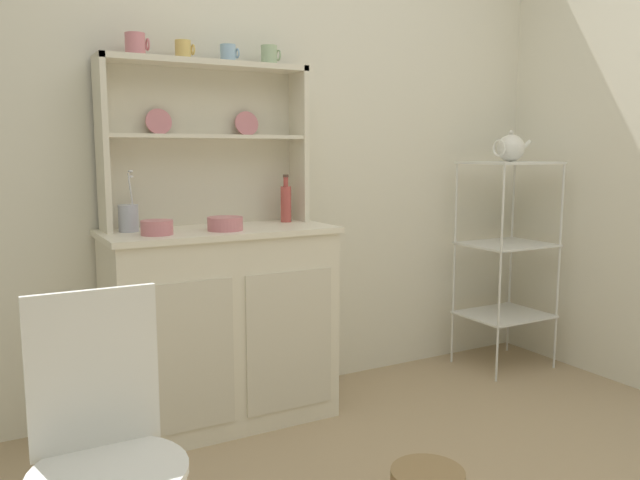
% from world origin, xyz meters
% --- Properties ---
extents(wall_back, '(3.84, 0.05, 2.50)m').
position_xyz_m(wall_back, '(0.00, 1.62, 1.25)').
color(wall_back, silver).
rests_on(wall_back, ground).
extents(hutch_cabinet, '(0.97, 0.45, 0.85)m').
position_xyz_m(hutch_cabinet, '(-0.33, 1.37, 0.44)').
color(hutch_cabinet, silver).
rests_on(hutch_cabinet, ground).
extents(hutch_shelf_unit, '(0.90, 0.18, 0.70)m').
position_xyz_m(hutch_shelf_unit, '(-0.33, 1.53, 1.26)').
color(hutch_shelf_unit, beige).
rests_on(hutch_shelf_unit, hutch_cabinet).
extents(bakers_rack, '(0.45, 0.37, 1.12)m').
position_xyz_m(bakers_rack, '(1.27, 1.31, 0.70)').
color(bakers_rack, silver).
rests_on(bakers_rack, ground).
extents(wire_chair, '(0.36, 0.36, 0.85)m').
position_xyz_m(wire_chair, '(-1.02, 0.31, 0.52)').
color(wire_chair, white).
rests_on(wire_chair, ground).
extents(cup_rose_0, '(0.09, 0.08, 0.09)m').
position_xyz_m(cup_rose_0, '(-0.62, 1.49, 1.60)').
color(cup_rose_0, '#D17A84').
rests_on(cup_rose_0, hutch_shelf_unit).
extents(cup_gold_1, '(0.08, 0.07, 0.08)m').
position_xyz_m(cup_gold_1, '(-0.43, 1.49, 1.59)').
color(cup_gold_1, '#DBB760').
rests_on(cup_gold_1, hutch_shelf_unit).
extents(cup_sky_2, '(0.08, 0.07, 0.08)m').
position_xyz_m(cup_sky_2, '(-0.23, 1.49, 1.59)').
color(cup_sky_2, '#8EB2D1').
rests_on(cup_sky_2, hutch_shelf_unit).
extents(cup_sage_3, '(0.09, 0.07, 0.09)m').
position_xyz_m(cup_sage_3, '(-0.04, 1.49, 1.60)').
color(cup_sage_3, '#9EB78E').
rests_on(cup_sage_3, hutch_shelf_unit).
extents(bowl_mixing_large, '(0.12, 0.12, 0.06)m').
position_xyz_m(bowl_mixing_large, '(-0.62, 1.29, 0.88)').
color(bowl_mixing_large, '#D17A84').
rests_on(bowl_mixing_large, hutch_cabinet).
extents(bowl_floral_medium, '(0.15, 0.15, 0.06)m').
position_xyz_m(bowl_floral_medium, '(-0.33, 1.29, 0.88)').
color(bowl_floral_medium, '#D17A84').
rests_on(bowl_floral_medium, hutch_cabinet).
extents(jam_bottle, '(0.05, 0.05, 0.22)m').
position_xyz_m(jam_bottle, '(0.02, 1.45, 0.94)').
color(jam_bottle, '#B74C47').
rests_on(jam_bottle, hutch_cabinet).
extents(utensil_jar, '(0.08, 0.08, 0.25)m').
position_xyz_m(utensil_jar, '(-0.69, 1.44, 0.91)').
color(utensil_jar, '#B2B7C6').
rests_on(utensil_jar, hutch_cabinet).
extents(porcelain_teapot, '(0.23, 0.14, 0.16)m').
position_xyz_m(porcelain_teapot, '(1.27, 1.31, 1.19)').
color(porcelain_teapot, white).
rests_on(porcelain_teapot, bakers_rack).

